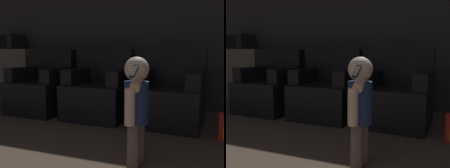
# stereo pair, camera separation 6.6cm
# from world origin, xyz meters

# --- Properties ---
(wall_back) EXTENTS (8.40, 0.05, 2.60)m
(wall_back) POSITION_xyz_m (0.00, 4.50, 1.30)
(wall_back) COLOR #33302D
(wall_back) RESTS_ON ground_plane
(armchair_left) EXTENTS (0.83, 0.80, 0.93)m
(armchair_left) POSITION_xyz_m (-1.18, 3.58, 0.34)
(armchair_left) COLOR black
(armchair_left) RESTS_ON ground_plane
(armchair_middle) EXTENTS (0.81, 0.78, 0.93)m
(armchair_middle) POSITION_xyz_m (-0.25, 3.58, 0.34)
(armchair_middle) COLOR black
(armchair_middle) RESTS_ON ground_plane
(armchair_right) EXTENTS (0.85, 0.83, 0.93)m
(armchair_right) POSITION_xyz_m (0.68, 3.58, 0.34)
(armchair_right) COLOR black
(armchair_right) RESTS_ON ground_plane
(person_toddler) EXTENTS (0.19, 0.33, 0.85)m
(person_toddler) POSITION_xyz_m (0.61, 2.31, 0.50)
(person_toddler) COLOR brown
(person_toddler) RESTS_ON ground_plane
(kitchen_counter) EXTENTS (1.39, 0.58, 0.94)m
(kitchen_counter) POSITION_xyz_m (-2.40, 4.14, 0.47)
(kitchen_counter) COLOR #665B4C
(kitchen_counter) RESTS_ON ground_plane
(microwave) EXTENTS (0.49, 0.37, 0.27)m
(microwave) POSITION_xyz_m (-2.32, 4.14, 1.07)
(microwave) COLOR black
(microwave) RESTS_ON kitchen_counter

